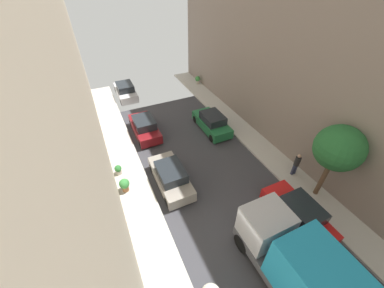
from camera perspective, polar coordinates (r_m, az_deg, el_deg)
name	(u,v)px	position (r m, az deg, el deg)	size (l,w,h in m)	color
ground	(254,238)	(13.65, 15.26, -21.57)	(32.00, 32.00, 0.00)	#38383D
sidewalk_left	(166,280)	(12.35, -6.46, -30.59)	(2.00, 44.00, 0.15)	#B7B2A8
sidewalk_right	(322,204)	(16.32, 29.67, -12.85)	(2.00, 44.00, 0.15)	#B7B2A8
parked_car_left_1	(171,177)	(14.90, -5.33, -8.08)	(1.78, 4.20, 1.57)	gray
parked_car_left_2	(145,127)	(19.45, -11.73, 4.18)	(1.78, 4.20, 1.57)	maroon
parked_car_left_3	(126,91)	(25.73, -16.20, 12.55)	(1.78, 4.20, 1.57)	silver
parked_car_right_2	(298,214)	(14.38, 25.00, -15.45)	(1.78, 4.20, 1.57)	red
parked_car_right_3	(212,122)	(19.68, 4.97, 5.37)	(1.78, 4.20, 1.57)	#1E6638
delivery_truck	(308,278)	(11.45, 26.86, -27.69)	(2.26, 6.60, 3.38)	#4C4C51
pedestrian	(296,164)	(16.66, 24.57, -4.48)	(0.40, 0.36, 1.72)	#2D334C
street_tree_1	(339,148)	(14.37, 32.72, -0.95)	(2.54, 2.54, 4.95)	brown
potted_plant_1	(125,185)	(15.04, -16.47, -9.66)	(0.64, 0.64, 0.94)	brown
potted_plant_3	(118,170)	(16.33, -17.90, -6.07)	(0.46, 0.46, 0.71)	#B2A899
potted_plant_4	(198,79)	(27.63, 1.39, 15.77)	(0.57, 0.57, 0.87)	#B2A899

